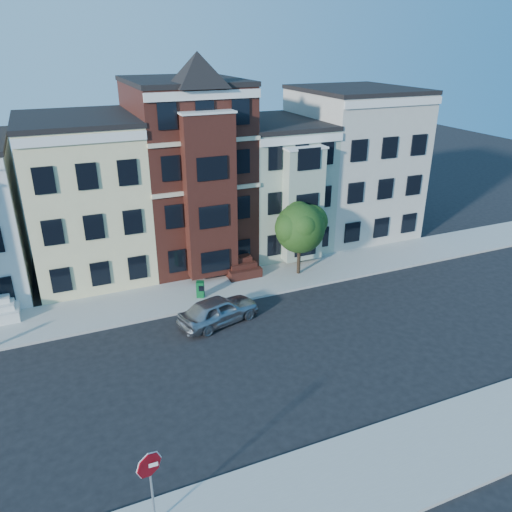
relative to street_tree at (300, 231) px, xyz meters
name	(u,v)px	position (x,y,z in m)	size (l,w,h in m)	color
ground	(275,358)	(-5.51, -8.00, -3.14)	(120.00, 120.00, 0.00)	black
far_sidewalk	(221,289)	(-5.51, 0.00, -3.07)	(60.00, 4.00, 0.15)	#9E9B93
near_sidewalk	(368,474)	(-5.51, -16.00, -3.07)	(60.00, 4.00, 0.15)	#9E9B93
house_yellow	(85,199)	(-12.51, 6.50, 1.86)	(7.00, 9.00, 10.00)	beige
house_brown	(188,174)	(-5.51, 6.50, 2.86)	(7.00, 9.00, 12.00)	#381711
house_green	(272,185)	(0.99, 6.50, 1.36)	(6.00, 9.00, 9.00)	#99A890
house_cream	(352,164)	(7.99, 6.50, 2.36)	(8.00, 9.00, 11.00)	beige
street_tree	(300,231)	(0.00, 0.00, 0.00)	(5.15, 5.15, 5.99)	#2C4E1C
parked_car	(219,310)	(-6.95, -3.72, -2.35)	(1.87, 4.65, 1.58)	#A0A1A7
newspaper_box	(200,289)	(-7.06, -0.64, -2.48)	(0.46, 0.41, 1.02)	#0B5626
stop_sign	(151,485)	(-13.07, -14.98, -1.32)	(0.92, 0.13, 3.34)	#A2030C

